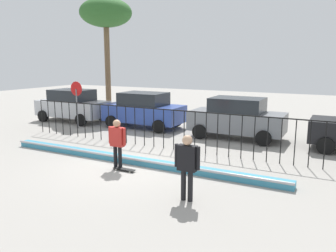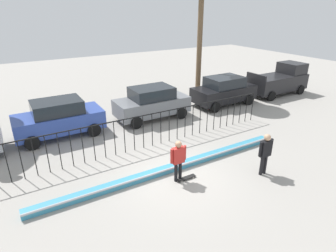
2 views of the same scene
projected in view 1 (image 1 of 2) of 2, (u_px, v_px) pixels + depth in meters
ground_plane at (124, 167)px, 11.64m from camera, size 60.00×60.00×0.00m
bowl_coping_ledge at (132, 160)px, 12.05m from camera, size 11.00×0.41×0.27m
perimeter_fence at (164, 124)px, 13.95m from camera, size 14.04×0.04×1.65m
skateboarder at (117, 140)px, 11.28m from camera, size 0.68×0.25×1.68m
skateboard at (124, 169)px, 11.22m from camera, size 0.80×0.20×0.07m
camera_operator at (187, 162)px, 8.67m from camera, size 0.70×0.26×1.74m
parked_car_silver at (72, 105)px, 20.21m from camera, size 4.30×2.12×1.90m
parked_car_blue at (144, 110)px, 18.34m from camera, size 4.30×2.12×1.90m
parked_car_gray at (237, 118)px, 15.79m from camera, size 4.30×2.12×1.90m
stop_sign at (77, 98)px, 18.01m from camera, size 0.76×0.07×2.50m
palm_tree_short at (106, 15)px, 21.95m from camera, size 3.37×3.37×7.55m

